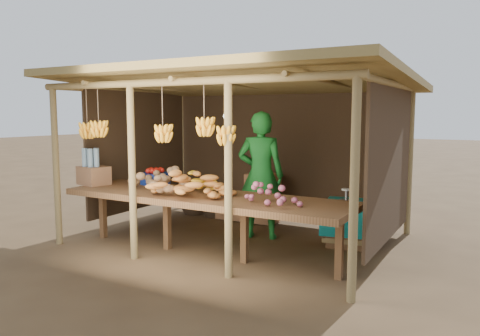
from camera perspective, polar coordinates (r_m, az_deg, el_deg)
The scene contains 13 objects.
ground at distance 6.99m, azimuth 0.00°, elevation -8.58°, with size 60.00×60.00×0.00m, color brown.
stall_structure at distance 6.76m, azimuth -0.49°, elevation 7.35°, with size 4.70×3.50×2.43m.
counter at distance 6.04m, azimuth -4.45°, elevation -3.85°, with size 3.90×1.05×0.80m.
potato_heap at distance 6.35m, azimuth -10.00°, elevation -1.15°, with size 1.07×0.64×0.37m, color #98734E, non-canonical shape.
sweet_potato_heap at distance 5.87m, azimuth -6.66°, elevation -1.79°, with size 1.02×0.61×0.36m, color #C77A33, non-canonical shape.
onion_heap at distance 5.27m, azimuth 3.26°, elevation -2.76°, with size 0.74×0.44×0.35m, color #BE5C74, non-canonical shape.
banana_pile at distance 6.22m, azimuth -4.98°, elevation -1.36°, with size 0.57×0.34×0.35m, color yellow, non-canonical shape.
tomato_basin at distance 7.05m, azimuth -10.27°, elevation -1.11°, with size 0.45×0.45×0.24m.
bottle_box at distance 7.18m, azimuth -17.42°, elevation -0.31°, with size 0.48×0.42×0.54m.
vendor at distance 6.88m, azimuth 2.54°, elevation -0.88°, with size 0.68×0.45×1.87m, color #1A7628.
tarp_crate at distance 6.74m, azimuth 13.35°, elevation -6.39°, with size 0.78×0.71×0.82m.
carton_stack at distance 7.96m, azimuth 1.58°, elevation -4.02°, with size 1.09×0.43×0.82m.
burlap_sacks at distance 8.51m, azimuth -4.32°, elevation -3.79°, with size 0.96×0.51×0.68m.
Camera 1 is at (3.32, -5.87, 1.84)m, focal length 35.00 mm.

